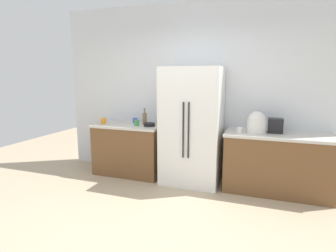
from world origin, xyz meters
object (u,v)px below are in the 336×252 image
Objects in this scene: cup_b at (137,123)px; cup_d at (103,121)px; toaster at (275,126)px; bottle_a at (145,118)px; cup_a at (135,120)px; cup_c at (240,130)px; bowl_a at (149,125)px; rice_cooker at (257,123)px; refrigerator at (192,126)px.

cup_d is at bearing -176.79° from cup_b.
toaster is 2.81m from cup_d.
cup_a is at bearing 155.54° from bottle_a.
cup_d reaches higher than cup_c.
bottle_a is 1.49× the size of bowl_a.
cup_c is (-0.23, -0.03, -0.11)m from rice_cooker.
bottle_a is at bearing 139.33° from bowl_a.
cup_b is at bearing -175.84° from bowl_a.
cup_c is 2.32m from cup_d.
toaster is 0.29m from rice_cooker.
toaster reaches higher than cup_b.
cup_c is (1.84, -0.26, -0.00)m from cup_a.
cup_d reaches higher than cup_a.
bottle_a is 0.17m from cup_b.
cup_a is (-2.07, 0.23, -0.11)m from rice_cooker.
rice_cooker is 1.84m from bottle_a.
bottle_a is (-2.09, -0.01, 0.00)m from toaster.
refrigerator is 22.42× the size of cup_c.
rice_cooker is 1.71× the size of bowl_a.
cup_b is at bearing 179.49° from cup_c.
bowl_a is at bearing -179.11° from refrigerator.
bowl_a is (0.85, 0.05, -0.02)m from cup_d.
cup_c is at bearing -7.98° from cup_a.
rice_cooker is 2.55m from cup_d.
cup_b is (-0.09, -0.14, -0.06)m from bottle_a.
rice_cooker is 1.93m from cup_b.
cup_d is (-0.71, -0.17, -0.06)m from bottle_a.
toaster is at bearing -2.31° from cup_a.
rice_cooker reaches higher than cup_d.
cup_b is at bearing -178.33° from refrigerator.
cup_c is 1.47m from bowl_a.
refrigerator is at bearing -7.14° from bottle_a.
bottle_a is at bearing 176.30° from rice_cooker.
rice_cooker reaches higher than bowl_a.
toaster is 2.43× the size of cup_a.
toaster reaches higher than cup_a.
cup_c is at bearing -172.08° from rice_cooker.
bottle_a reaches higher than toaster.
toaster is 2.07× the size of cup_d.
rice_cooker is at bearing 1.17° from cup_d.
cup_a is 0.90× the size of cup_b.
bottle_a is 2.90× the size of cup_b.
cup_d is at bearing -179.50° from cup_c.
bottle_a is 1.61m from cup_c.
cup_a is 0.85× the size of cup_d.
rice_cooker is 0.26m from cup_c.
bowl_a is at bearing 4.16° from cup_b.
rice_cooker is 3.13× the size of cup_d.
bottle_a is at bearing -179.63° from toaster.
bowl_a is (0.37, -0.23, -0.02)m from cup_a.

